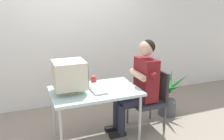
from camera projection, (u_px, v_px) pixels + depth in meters
name	position (u px, v px, depth m)	size (l,w,h in m)	color
ground_plane	(96.00, 139.00, 3.35)	(12.00, 12.00, 0.00)	gray
wall_back	(87.00, 23.00, 4.28)	(8.00, 0.10, 3.00)	silver
desk	(95.00, 94.00, 3.15)	(1.17, 0.75, 0.75)	#B7B7BC
crt_monitor	(70.00, 75.00, 3.00)	(0.41, 0.37, 0.41)	beige
keyboard	(97.00, 89.00, 3.14)	(0.18, 0.43, 0.03)	silver
office_chair	(151.00, 96.00, 3.55)	(0.48, 0.48, 0.90)	#4C4C51
person_seated	(140.00, 82.00, 3.41)	(0.72, 0.59, 1.37)	maroon
potted_plant	(168.00, 96.00, 3.97)	(0.79, 0.76, 0.79)	#4C4C51
desk_mug	(94.00, 80.00, 3.37)	(0.07, 0.09, 0.11)	red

